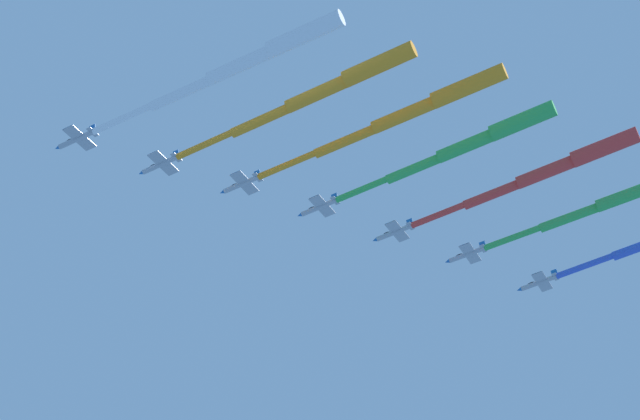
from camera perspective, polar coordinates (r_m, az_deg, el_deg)
name	(u,v)px	position (r m, az deg, el deg)	size (l,w,h in m)	color
jet_lead	(245,62)	(227.03, -3.79, 7.43)	(37.83, 59.29, 4.40)	#9EA3AD
jet_port_inner	(322,91)	(230.26, 0.08, 5.99)	(37.25, 56.74, 4.35)	#9EA3AD
jet_starboard_inner	(409,112)	(235.99, 4.51, 4.92)	(37.83, 58.64, 4.31)	#9EA3AD
jet_port_mid	(469,144)	(242.20, 7.52, 3.31)	(35.03, 53.13, 4.37)	#9EA3AD
jet_starboard_mid	(550,170)	(248.17, 11.49, 1.98)	(35.61, 54.43, 4.36)	#9EA3AD
jet_port_outer	(632,193)	(256.38, 15.41, 0.81)	(36.14, 57.22, 4.32)	#9EA3AD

